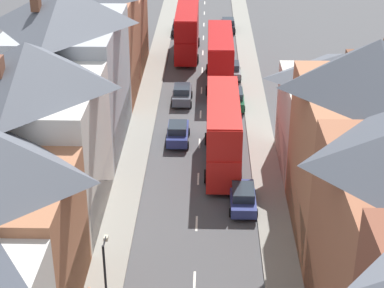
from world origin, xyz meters
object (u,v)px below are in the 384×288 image
Objects in this scene: car_parked_left_a at (182,94)px; car_parked_left_b at (178,133)px; car_near_silver at (179,27)px; street_lamp at (106,282)px; double_decker_bus_mid_street at (220,58)px; car_mid_white at (243,197)px; double_decker_bus_far_approaching at (187,31)px; car_parked_right_b at (228,25)px; double_decker_bus_lead at (223,130)px; car_far_grey at (232,70)px; car_mid_black at (234,98)px.

car_parked_left_b is at bearing -90.00° from car_parked_left_a.
street_lamp is at bearing -91.21° from car_near_silver.
double_decker_bus_mid_street is 2.55× the size of car_mid_white.
double_decker_bus_far_approaching is 11.06m from car_parked_right_b.
car_mid_white is (1.31, -23.51, -2.02)m from double_decker_bus_mid_street.
car_parked_left_a is 0.76× the size of street_lamp.
double_decker_bus_lead reaches higher than car_far_grey.
car_parked_left_a is at bearing -86.77° from car_near_silver.
car_parked_left_b is at bearing -87.65° from car_near_silver.
car_mid_white is (4.91, -33.20, -2.02)m from double_decker_bus_far_approaching.
car_far_grey is (4.90, 7.11, -0.06)m from car_parked_left_a.
double_decker_bus_mid_street is 2.47× the size of car_near_silver.
car_parked_right_b is 55.90m from street_lamp.
car_far_grey is at bearing 90.00° from car_mid_black.
double_decker_bus_mid_street is 1.96× the size of street_lamp.
double_decker_bus_mid_street is 19.03m from car_near_silver.
car_mid_black is at bearing -75.48° from car_near_silver.
double_decker_bus_lead and double_decker_bus_mid_street have the same top height.
car_mid_black is (1.31, 11.46, -1.97)m from double_decker_bus_lead.
double_decker_bus_mid_street reaches higher than car_far_grey.
car_parked_left_b is (1.30, -31.65, 0.04)m from car_near_silver.
car_parked_left_b is at bearing -105.03° from double_decker_bus_mid_street.
car_mid_white is 25.84m from car_far_grey.
double_decker_bus_far_approaching is at bearing 123.72° from car_far_grey.
car_mid_black is 9.13m from car_parked_left_b.
double_decker_bus_lead is 2.36× the size of car_mid_black.
car_parked_right_b reaches higher than car_near_silver.
car_far_grey is at bearing -68.75° from car_near_silver.
car_mid_black is at bearing 57.54° from car_parked_left_b.
car_mid_black is (6.20, -23.95, 0.04)m from car_near_silver.
car_parked_right_b is (0.00, 42.91, 0.03)m from car_mid_white.
street_lamp reaches higher than car_near_silver.
car_parked_right_b is (1.31, 36.54, -1.98)m from double_decker_bus_lead.
car_near_silver is 1.07× the size of car_far_grey.
street_lamp reaches higher than car_parked_left_a.
double_decker_bus_mid_street reaches higher than car_near_silver.
car_parked_left_b reaches higher than car_near_silver.
car_parked_left_a is at bearing 106.21° from double_decker_bus_lead.
double_decker_bus_lead is 2.55× the size of car_mid_white.
car_near_silver is at bearing 104.52° from car_mid_black.
double_decker_bus_far_approaching is 1.96× the size of street_lamp.
street_lamp reaches higher than car_mid_black.
double_decker_bus_lead is 2.59× the size of car_parked_left_a.
street_lamp is (-1.15, -54.23, 2.44)m from car_near_silver.
car_parked_right_b reaches higher than car_mid_white.
car_far_grey is at bearing 72.68° from car_parked_left_b.
street_lamp reaches higher than car_mid_white.
double_decker_bus_far_approaching is 2.59× the size of car_parked_left_a.
double_decker_bus_lead reaches higher than car_parked_left_a.
double_decker_bus_mid_street is at bearing 53.08° from car_parked_left_a.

